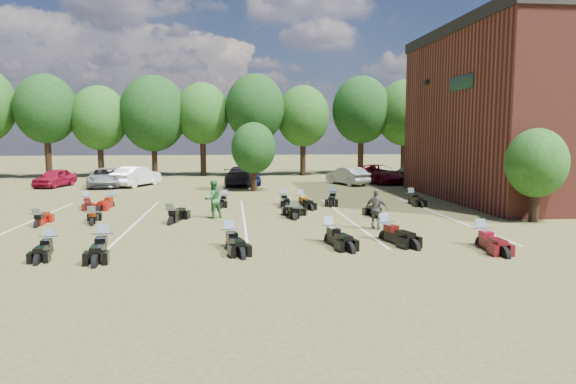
{
  "coord_description": "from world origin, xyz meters",
  "views": [
    {
      "loc": [
        -3.52,
        -21.37,
        4.09
      ],
      "look_at": [
        -0.77,
        4.0,
        1.2
      ],
      "focal_mm": 32.0,
      "sensor_mm": 36.0,
      "label": 1
    }
  ],
  "objects": [
    {
      "name": "motorcycle_11",
      "position": [
        -0.63,
        2.76,
        0.0
      ],
      "size": [
        0.87,
        2.43,
        1.34
      ],
      "primitive_type": null,
      "rotation": [
        0.0,
        0.0,
        3.18
      ],
      "color": "black",
      "rests_on": "ground"
    },
    {
      "name": "car_1",
      "position": [
        -11.04,
        19.83,
        0.78
      ],
      "size": [
        3.44,
        5.03,
        1.57
      ],
      "primitive_type": "imported",
      "rotation": [
        0.0,
        0.0,
        2.73
      ],
      "color": "white",
      "rests_on": "ground"
    },
    {
      "name": "motorcycle_17",
      "position": [
        0.32,
        7.29,
        0.0
      ],
      "size": [
        1.19,
        2.44,
        1.31
      ],
      "primitive_type": null,
      "rotation": [
        0.0,
        0.0,
        0.2
      ],
      "color": "black",
      "rests_on": "ground"
    },
    {
      "name": "motorcycle_13",
      "position": [
        3.52,
        2.49,
        0.0
      ],
      "size": [
        0.89,
        2.19,
        1.19
      ],
      "primitive_type": null,
      "rotation": [
        0.0,
        0.0,
        3.24
      ],
      "color": "black",
      "rests_on": "ground"
    },
    {
      "name": "parking_lines",
      "position": [
        -3.0,
        3.0,
        0.01
      ],
      "size": [
        20.1,
        14.0,
        0.01
      ],
      "color": "silver",
      "rests_on": "ground"
    },
    {
      "name": "ground",
      "position": [
        0.0,
        0.0,
        0.0
      ],
      "size": [
        160.0,
        160.0,
        0.0
      ],
      "primitive_type": "plane",
      "color": "brown",
      "rests_on": "ground"
    },
    {
      "name": "motorcycle_14",
      "position": [
        -11.71,
        8.22,
        0.0
      ],
      "size": [
        1.39,
        2.33,
        1.24
      ],
      "primitive_type": null,
      "rotation": [
        0.0,
        0.0,
        0.33
      ],
      "color": "#420A09",
      "rests_on": "ground"
    },
    {
      "name": "motorcycle_16",
      "position": [
        -4.0,
        8.53,
        0.0
      ],
      "size": [
        0.89,
        2.15,
        1.16
      ],
      "primitive_type": null,
      "rotation": [
        0.0,
        0.0,
        -0.11
      ],
      "color": "black",
      "rests_on": "ground"
    },
    {
      "name": "person_grey",
      "position": [
        2.6,
        -0.14,
        0.88
      ],
      "size": [
        1.09,
        0.93,
        1.75
      ],
      "primitive_type": "imported",
      "rotation": [
        0.0,
        0.0,
        2.55
      ],
      "color": "#504D44",
      "rests_on": "ground"
    },
    {
      "name": "motorcycle_9",
      "position": [
        -6.32,
        2.09,
        0.0
      ],
      "size": [
        1.28,
        2.58,
        1.38
      ],
      "primitive_type": null,
      "rotation": [
        0.0,
        0.0,
        2.93
      ],
      "color": "black",
      "rests_on": "ground"
    },
    {
      "name": "motorcycle_2",
      "position": [
        -3.66,
        -2.97,
        0.0
      ],
      "size": [
        1.31,
        2.54,
        1.35
      ],
      "primitive_type": null,
      "rotation": [
        0.0,
        0.0,
        0.23
      ],
      "color": "black",
      "rests_on": "ground"
    },
    {
      "name": "person_green",
      "position": [
        -4.48,
        3.66,
        0.93
      ],
      "size": [
        1.13,
        1.06,
        1.86
      ],
      "primitive_type": "imported",
      "rotation": [
        0.0,
        0.0,
        3.66
      ],
      "color": "#286C31",
      "rests_on": "ground"
    },
    {
      "name": "car_3",
      "position": [
        -2.74,
        19.66,
        0.78
      ],
      "size": [
        3.17,
        5.67,
        1.55
      ],
      "primitive_type": "imported",
      "rotation": [
        0.0,
        0.0,
        2.95
      ],
      "color": "black",
      "rests_on": "ground"
    },
    {
      "name": "young_tree_midfield",
      "position": [
        -2.0,
        15.5,
        3.09
      ],
      "size": [
        3.2,
        3.2,
        4.7
      ],
      "color": "black",
      "rests_on": "ground"
    },
    {
      "name": "tree_line",
      "position": [
        -1.0,
        29.0,
        6.31
      ],
      "size": [
        56.0,
        6.0,
        9.79
      ],
      "color": "black",
      "rests_on": "ground"
    },
    {
      "name": "motorcycle_8",
      "position": [
        -9.85,
        2.26,
        0.0
      ],
      "size": [
        1.04,
        2.26,
        1.21
      ],
      "primitive_type": null,
      "rotation": [
        0.0,
        0.0,
        3.31
      ],
      "color": "black",
      "rests_on": "ground"
    },
    {
      "name": "motorcycle_3",
      "position": [
        0.1,
        -2.53,
        0.0
      ],
      "size": [
        1.31,
        2.56,
        1.36
      ],
      "primitive_type": null,
      "rotation": [
        0.0,
        0.0,
        0.23
      ],
      "color": "black",
      "rests_on": "ground"
    },
    {
      "name": "motorcycle_5",
      "position": [
        2.36,
        -2.28,
        0.0
      ],
      "size": [
        1.48,
        2.65,
        1.41
      ],
      "primitive_type": null,
      "rotation": [
        0.0,
        0.0,
        0.28
      ],
      "color": "black",
      "rests_on": "ground"
    },
    {
      "name": "motorcycle_6",
      "position": [
        5.53,
        -3.76,
        0.0
      ],
      "size": [
        0.84,
        2.44,
        1.35
      ],
      "primitive_type": null,
      "rotation": [
        0.0,
        0.0,
        -0.03
      ],
      "color": "#4E0B10",
      "rests_on": "ground"
    },
    {
      "name": "motorcycle_15",
      "position": [
        -10.32,
        8.12,
        0.0
      ],
      "size": [
        1.06,
        2.38,
        1.28
      ],
      "primitive_type": null,
      "rotation": [
        0.0,
        0.0,
        -0.15
      ],
      "color": "maroon",
      "rests_on": "ground"
    },
    {
      "name": "motorcycle_12",
      "position": [
        -0.48,
        2.85,
        0.0
      ],
      "size": [
        1.22,
        2.15,
        1.14
      ],
      "primitive_type": null,
      "rotation": [
        0.0,
        0.0,
        2.85
      ],
      "color": "black",
      "rests_on": "ground"
    },
    {
      "name": "young_tree_near_building",
      "position": [
        10.5,
        1.0,
        2.75
      ],
      "size": [
        2.8,
        2.8,
        4.16
      ],
      "color": "black",
      "rests_on": "ground"
    },
    {
      "name": "car_6",
      "position": [
        8.56,
        20.19,
        0.78
      ],
      "size": [
        4.59,
        6.14,
        1.55
      ],
      "primitive_type": "imported",
      "rotation": [
        0.0,
        0.0,
        0.41
      ],
      "color": "#550410",
      "rests_on": "ground"
    },
    {
      "name": "motorcycle_18",
      "position": [
        2.45,
        8.55,
        0.0
      ],
      "size": [
        1.36,
        2.57,
        1.36
      ],
      "primitive_type": null,
      "rotation": [
        0.0,
        0.0,
        -0.25
      ],
      "color": "black",
      "rests_on": "ground"
    },
    {
      "name": "car_5",
      "position": [
        5.76,
        19.32,
        0.72
      ],
      "size": [
        2.99,
        4.61,
        1.44
      ],
      "primitive_type": "imported",
      "rotation": [
        0.0,
        0.0,
        3.51
      ],
      "color": "#A2A19D",
      "rests_on": "ground"
    },
    {
      "name": "motorcycle_1",
      "position": [
        -7.99,
        -3.45,
        0.0
      ],
      "size": [
        1.04,
        2.55,
        1.39
      ],
      "primitive_type": null,
      "rotation": [
        0.0,
        0.0,
        0.1
      ],
      "color": "black",
      "rests_on": "ground"
    },
    {
      "name": "car_4",
      "position": [
        -2.31,
        20.47,
        0.74
      ],
      "size": [
        2.2,
        4.52,
        1.49
      ],
      "primitive_type": "imported",
      "rotation": [
        0.0,
        0.0,
        0.1
      ],
      "color": "#0C1456",
      "rests_on": "ground"
    },
    {
      "name": "motorcycle_19",
      "position": [
        -0.61,
        8.09,
        0.0
      ],
      "size": [
        0.81,
        2.34,
        1.29
      ],
      "primitive_type": null,
      "rotation": [
        0.0,
        0.0,
        0.03
      ],
      "color": "black",
      "rests_on": "ground"
    },
    {
      "name": "motorcycle_7",
      "position": [
        -12.14,
        2.03,
        0.0
      ],
      "size": [
        0.79,
        2.17,
        1.19
      ],
      "primitive_type": null,
      "rotation": [
        0.0,
        0.0,
        3.19
      ],
      "color": "maroon",
      "rests_on": "ground"
    },
    {
      "name": "car_7",
      "position": [
        11.53,
        20.47,
        0.76
      ],
      "size": [
        3.23,
        5.55,
        1.51
      ],
      "primitive_type": "imported",
      "rotation": [
        0.0,
        0.0,
        3.37
      ],
      "color": "#3A3B3F",
      "rests_on": "ground"
    },
    {
      "name": "motorcycle_20",
      "position": [
        7.01,
        7.79,
        0.0
      ],
      "size": [
        0.73,
        2.28,
        1.27
      ],
      "primitive_type": null,
      "rotation": [
        0.0,
        0.0,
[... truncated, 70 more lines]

